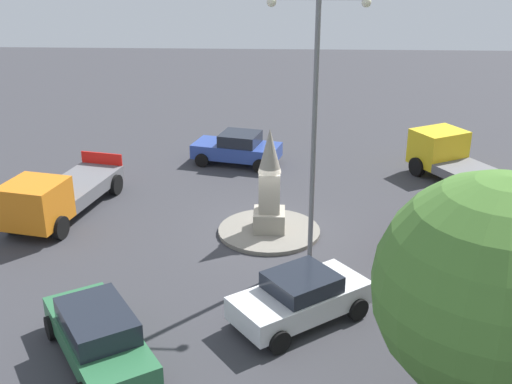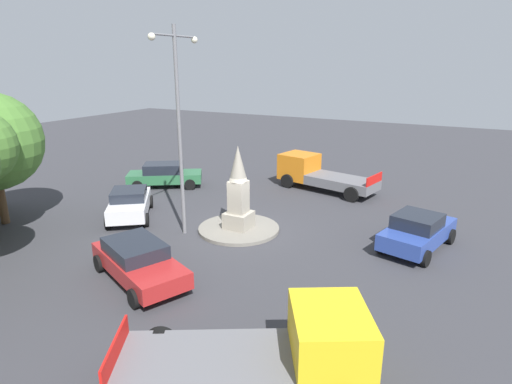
{
  "view_description": "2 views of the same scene",
  "coord_description": "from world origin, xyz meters",
  "views": [
    {
      "loc": [
        -0.4,
        20.58,
        9.95
      ],
      "look_at": [
        0.44,
        0.73,
        1.88
      ],
      "focal_mm": 44.32,
      "sensor_mm": 36.0,
      "label": 1
    },
    {
      "loc": [
        -15.54,
        -8.96,
        7.31
      ],
      "look_at": [
        0.83,
        -0.45,
        1.66
      ],
      "focal_mm": 29.74,
      "sensor_mm": 36.0,
      "label": 2
    }
  ],
  "objects": [
    {
      "name": "ground_plane",
      "position": [
        0.0,
        0.0,
        0.0
      ],
      "size": [
        80.0,
        80.0,
        0.0
      ],
      "primitive_type": "plane",
      "color": "#38383D"
    },
    {
      "name": "traffic_island",
      "position": [
        0.0,
        0.0,
        0.07
      ],
      "size": [
        3.67,
        3.67,
        0.15
      ],
      "primitive_type": "cylinder",
      "color": "gray",
      "rests_on": "ground"
    },
    {
      "name": "monument",
      "position": [
        0.0,
        0.0,
        1.83
      ],
      "size": [
        1.11,
        1.11,
        3.76
      ],
      "color": "#9E9687",
      "rests_on": "traffic_island"
    },
    {
      "name": "streetlamp",
      "position": [
        -1.39,
        2.0,
        5.2
      ],
      "size": [
        2.95,
        0.28,
        8.74
      ],
      "color": "slate",
      "rests_on": "ground"
    },
    {
      "name": "car_white_approaching",
      "position": [
        -0.99,
        5.55,
        0.75
      ],
      "size": [
        4.14,
        3.7,
        1.44
      ],
      "color": "silver",
      "rests_on": "ground"
    },
    {
      "name": "car_blue_parked_right",
      "position": [
        1.66,
        -7.42,
        0.76
      ],
      "size": [
        4.31,
        2.78,
        1.5
      ],
      "color": "#2D479E",
      "rests_on": "ground"
    },
    {
      "name": "car_red_far_side",
      "position": [
        -5.57,
        0.84,
        0.73
      ],
      "size": [
        3.37,
        4.74,
        1.37
      ],
      "color": "#B22323",
      "rests_on": "ground"
    },
    {
      "name": "car_green_passing",
      "position": [
        4.09,
        7.54,
        0.76
      ],
      "size": [
        3.79,
        4.61,
        1.46
      ],
      "color": "#2D6B42",
      "rests_on": "ground"
    },
    {
      "name": "truck_orange_parked_left",
      "position": [
        7.99,
        -0.87,
        0.94
      ],
      "size": [
        3.27,
        6.24,
        1.96
      ],
      "color": "orange",
      "rests_on": "ground"
    },
    {
      "name": "truck_yellow_near_island",
      "position": [
        -7.98,
        -5.61,
        0.93
      ],
      "size": [
        4.68,
        6.09,
        1.97
      ],
      "color": "yellow",
      "rests_on": "ground"
    },
    {
      "name": "tree_far_corner",
      "position": [
        -4.32,
        10.3,
        3.9
      ],
      "size": [
        4.44,
        4.44,
        6.13
      ],
      "color": "brown",
      "rests_on": "ground"
    }
  ]
}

